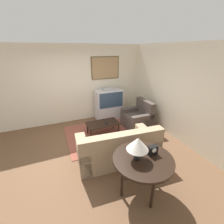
% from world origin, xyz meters
% --- Properties ---
extents(ground_plane, '(12.00, 12.00, 0.00)m').
position_xyz_m(ground_plane, '(0.00, 0.00, 0.00)').
color(ground_plane, brown).
extents(wall_back, '(12.00, 0.10, 2.70)m').
position_xyz_m(wall_back, '(0.02, 2.13, 1.36)').
color(wall_back, beige).
rests_on(wall_back, ground_plane).
extents(wall_right, '(0.06, 12.00, 2.70)m').
position_xyz_m(wall_right, '(2.63, 0.00, 1.35)').
color(wall_right, beige).
rests_on(wall_right, ground_plane).
extents(area_rug, '(2.33, 1.88, 0.01)m').
position_xyz_m(area_rug, '(0.67, 0.74, 0.01)').
color(area_rug, brown).
rests_on(area_rug, ground_plane).
extents(tv, '(0.99, 0.51, 1.23)m').
position_xyz_m(tv, '(1.25, 1.76, 0.59)').
color(tv, silver).
rests_on(tv, ground_plane).
extents(couch, '(1.98, 1.13, 0.89)m').
position_xyz_m(couch, '(0.59, -0.50, 0.30)').
color(couch, '#9E8466').
rests_on(couch, ground_plane).
extents(armchair, '(0.82, 0.91, 0.94)m').
position_xyz_m(armchair, '(1.91, 0.74, 0.31)').
color(armchair, '#473D38').
rests_on(armchair, ground_plane).
extents(coffee_table, '(0.99, 0.55, 0.40)m').
position_xyz_m(coffee_table, '(0.64, 0.74, 0.35)').
color(coffee_table, black).
rests_on(coffee_table, ground_plane).
extents(console_table, '(1.06, 1.06, 0.79)m').
position_xyz_m(console_table, '(0.59, -1.53, 0.72)').
color(console_table, black).
rests_on(console_table, ground_plane).
extents(table_lamp, '(0.37, 0.37, 0.42)m').
position_xyz_m(table_lamp, '(0.48, -1.50, 1.10)').
color(table_lamp, black).
rests_on(table_lamp, console_table).
extents(mantel_clock, '(0.18, 0.10, 0.17)m').
position_xyz_m(mantel_clock, '(0.80, -1.50, 0.88)').
color(mantel_clock, black).
rests_on(mantel_clock, console_table).
extents(remote, '(0.07, 0.17, 0.02)m').
position_xyz_m(remote, '(0.73, 0.68, 0.41)').
color(remote, black).
rests_on(remote, coffee_table).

